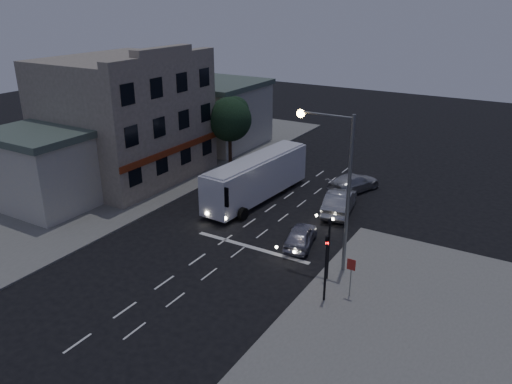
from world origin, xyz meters
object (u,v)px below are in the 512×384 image
Objects in this scene: traffic_signal_side at (326,260)px; streetlight at (338,175)px; car_sedan_a at (339,202)px; car_sedan_b at (354,183)px; car_suv at (301,236)px; street_tree at (230,117)px; traffic_signal_main at (329,242)px; tour_bus at (257,177)px; regulatory_sign at (351,272)px.

traffic_signal_side is 4.84m from streetlight.
car_sedan_a reaches higher than car_sedan_b.
car_suv is 6.08m from car_sedan_a.
traffic_signal_main is at bearing -42.03° from street_tree.
street_tree reaches higher than tour_bus.
street_tree reaches higher than regulatory_sign.
traffic_signal_side reaches higher than car_sedan_a.
regulatory_sign is at bearing 126.58° from car_suv.
regulatory_sign reaches higher than car_suv.
streetlight is at bearing 105.70° from traffic_signal_side.
traffic_signal_side is 0.66× the size of street_tree.
car_sedan_a is 2.29× the size of regulatory_sign.
street_tree is at bearing 138.92° from regulatory_sign.
car_sedan_a is (6.45, 0.81, -0.99)m from tour_bus.
regulatory_sign is 23.40m from street_tree.
car_suv is 4.67m from traffic_signal_main.
tour_bus is at bearing -42.89° from street_tree.
car_sedan_a is at bearing 114.65° from regulatory_sign.
car_suv is at bearing 139.91° from regulatory_sign.
car_suv is 0.64× the size of street_tree.
car_sedan_a is at bearing -21.80° from street_tree.
car_sedan_b is (-0.63, 4.61, -0.11)m from car_sedan_a.
traffic_signal_side is at bearing -41.46° from tour_bus.
streetlight is 20.19m from street_tree.
car_sedan_a is at bearing 11.17° from tour_bus.
traffic_signal_main is at bearing 124.09° from car_sedan_b.
car_sedan_b is 1.21× the size of traffic_signal_main.
streetlight reaches higher than traffic_signal_side.
car_sedan_b is at bearing -2.52° from street_tree.
streetlight is (-1.96, 2.44, 4.14)m from regulatory_sign.
tour_bus is at bearing -53.23° from car_suv.
street_tree is at bearing -54.77° from car_suv.
traffic_signal_side is (4.27, -15.69, 1.70)m from car_sedan_b.
streetlight reaches higher than street_tree.
regulatory_sign is (4.80, -4.04, 0.92)m from car_suv.
car_sedan_b is 12.81m from street_tree.
traffic_signal_side is (0.70, -1.98, 0.00)m from traffic_signal_main.
tour_bus reaches higher than regulatory_sign.
car_sedan_a is 1.23× the size of traffic_signal_side.
traffic_signal_side is at bearing -74.30° from streetlight.
traffic_signal_main and traffic_signal_side have the same top height.
car_suv is 6.52m from traffic_signal_side.
traffic_signal_side is at bearing -44.50° from street_tree.
street_tree reaches higher than traffic_signal_main.
car_sedan_a is (0.15, 6.08, 0.16)m from car_suv.
traffic_signal_main is 1.00× the size of traffic_signal_side.
tour_bus is 2.21× the size of car_sedan_a.
traffic_signal_side is 23.24m from street_tree.
tour_bus is at bearing 138.57° from traffic_signal_main.
car_sedan_b is (-0.48, 10.69, 0.04)m from car_suv.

